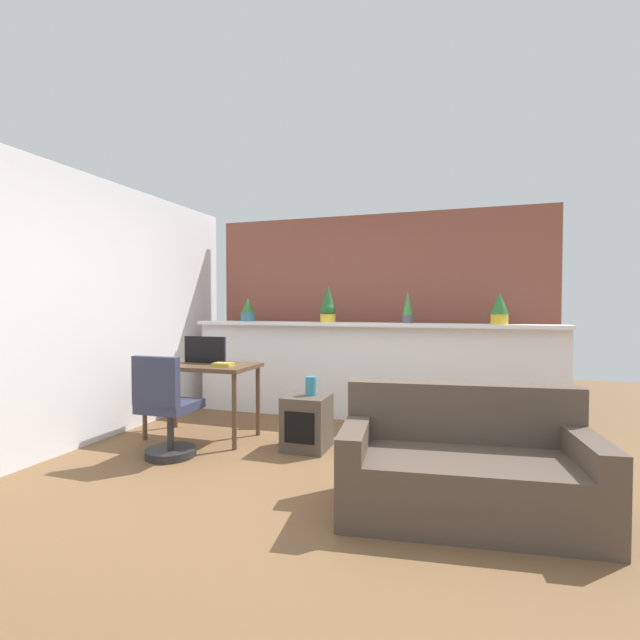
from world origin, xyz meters
TOP-DOWN VIEW (x-y plane):
  - ground_plane at (0.00, 0.00)m, footprint 12.00×12.00m
  - divider_wall at (0.00, 2.00)m, footprint 4.27×0.16m
  - plant_shelf at (0.00, 1.96)m, footprint 4.27×0.30m
  - brick_wall_behind at (0.00, 2.60)m, footprint 4.27×0.10m
  - side_wall_left at (-2.39, 0.40)m, footprint 0.12×4.40m
  - potted_plant_0 at (-1.51, 1.98)m, footprint 0.18×0.18m
  - potted_plant_1 at (-0.45, 1.96)m, footprint 0.18×0.18m
  - potted_plant_2 at (0.48, 1.99)m, footprint 0.12×0.12m
  - potted_plant_3 at (1.44, 1.96)m, footprint 0.19×0.19m
  - desk at (-1.42, 0.80)m, footprint 1.10×0.60m
  - tv_monitor at (-1.44, 0.88)m, footprint 0.46×0.04m
  - office_chair at (-1.37, 0.15)m, footprint 0.44×0.45m
  - side_cube_shelf at (-0.29, 0.77)m, footprint 0.40×0.41m
  - vase_on_shelf at (-0.26, 0.81)m, footprint 0.10×0.10m
  - book_on_desk at (-1.12, 0.69)m, footprint 0.18×0.12m
  - couch at (1.12, -0.16)m, footprint 1.64×0.94m

SIDE VIEW (x-z plane):
  - ground_plane at x=0.00m, z-range 0.00..0.00m
  - side_cube_shelf at x=-0.29m, z-range 0.00..0.50m
  - couch at x=1.12m, z-range -0.12..0.68m
  - office_chair at x=-1.37m, z-range -0.07..0.84m
  - divider_wall at x=0.00m, z-range 0.00..1.10m
  - vase_on_shelf at x=-0.26m, z-range 0.50..0.68m
  - desk at x=-1.42m, z-range 0.29..1.04m
  - book_on_desk at x=-1.12m, z-range 0.75..0.79m
  - tv_monitor at x=-1.44m, z-range 0.75..1.02m
  - plant_shelf at x=0.00m, z-range 1.10..1.14m
  - brick_wall_behind at x=0.00m, z-range 0.00..2.50m
  - potted_plant_0 at x=-1.51m, z-range 1.13..1.43m
  - side_wall_left at x=-2.39m, z-range 0.00..2.60m
  - potted_plant_2 at x=0.48m, z-range 1.13..1.49m
  - potted_plant_3 at x=1.44m, z-range 1.15..1.48m
  - potted_plant_1 at x=-0.45m, z-range 1.11..1.56m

